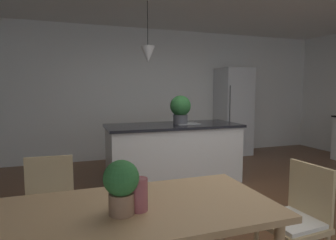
# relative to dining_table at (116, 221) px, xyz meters

# --- Properties ---
(ground_plane) EXTENTS (10.00, 8.40, 0.04)m
(ground_plane) POSITION_rel_dining_table_xyz_m (1.44, 1.03, -0.68)
(ground_plane) COLOR brown
(wall_back_kitchen) EXTENTS (10.00, 0.12, 2.70)m
(wall_back_kitchen) POSITION_rel_dining_table_xyz_m (1.44, 4.29, 0.69)
(wall_back_kitchen) COLOR white
(wall_back_kitchen) RESTS_ON ground_plane
(dining_table) EXTENTS (1.92, 0.84, 0.73)m
(dining_table) POSITION_rel_dining_table_xyz_m (0.00, 0.00, 0.00)
(dining_table) COLOR tan
(dining_table) RESTS_ON ground_plane
(chair_kitchen_end) EXTENTS (0.43, 0.43, 0.87)m
(chair_kitchen_end) POSITION_rel_dining_table_xyz_m (1.33, 0.00, -0.19)
(chair_kitchen_end) COLOR tan
(chair_kitchen_end) RESTS_ON ground_plane
(chair_far_left) EXTENTS (0.42, 0.42, 0.87)m
(chair_far_left) POSITION_rel_dining_table_xyz_m (-0.43, 0.79, -0.19)
(chair_far_left) COLOR tan
(chair_far_left) RESTS_ON ground_plane
(kitchen_island) EXTENTS (2.05, 0.86, 0.91)m
(kitchen_island) POSITION_rel_dining_table_xyz_m (1.25, 2.47, -0.20)
(kitchen_island) COLOR white
(kitchen_island) RESTS_ON ground_plane
(refrigerator) EXTENTS (0.67, 0.67, 1.91)m
(refrigerator) POSITION_rel_dining_table_xyz_m (3.18, 3.89, 0.29)
(refrigerator) COLOR silver
(refrigerator) RESTS_ON ground_plane
(pendant_over_island_main) EXTENTS (0.21, 0.21, 0.88)m
(pendant_over_island_main) POSITION_rel_dining_table_xyz_m (0.85, 2.47, 1.28)
(pendant_over_island_main) COLOR black
(potted_plant_on_island) EXTENTS (0.32, 0.32, 0.44)m
(potted_plant_on_island) POSITION_rel_dining_table_xyz_m (1.36, 2.47, 0.49)
(potted_plant_on_island) COLOR #4C4C51
(potted_plant_on_island) RESTS_ON kitchen_island
(potted_plant_on_table) EXTENTS (0.20, 0.20, 0.31)m
(potted_plant_on_table) POSITION_rel_dining_table_xyz_m (0.02, -0.07, 0.24)
(potted_plant_on_table) COLOR #8C664C
(potted_plant_on_table) RESTS_ON dining_table
(vase_on_dining_table) EXTENTS (0.10, 0.10, 0.19)m
(vase_on_dining_table) POSITION_rel_dining_table_xyz_m (0.12, -0.05, 0.16)
(vase_on_dining_table) COLOR #994C51
(vase_on_dining_table) RESTS_ON dining_table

